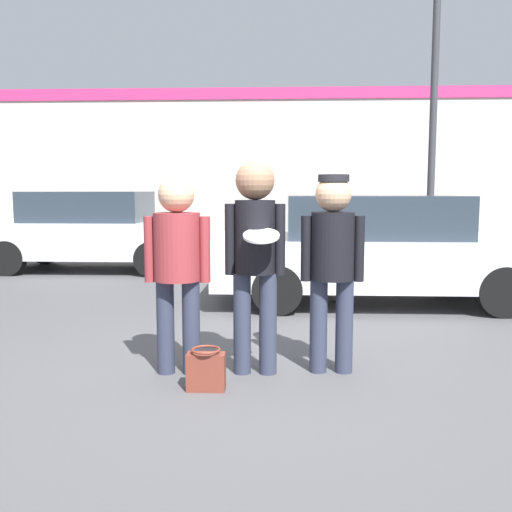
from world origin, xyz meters
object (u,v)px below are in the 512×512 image
(handbag, at_px, (206,370))
(shrub, at_px, (137,230))
(person_right, at_px, (332,254))
(parked_car_far, at_px, (93,231))
(street_lamp, at_px, (447,75))
(parked_car_near, at_px, (377,249))
(person_left, at_px, (177,257))
(person_middle_with_frisbee, at_px, (255,247))

(handbag, bearing_deg, shrub, 107.35)
(person_right, relative_size, parked_car_far, 0.39)
(street_lamp, height_order, handbag, street_lamp)
(street_lamp, bearing_deg, shrub, 143.08)
(handbag, bearing_deg, street_lamp, 58.75)
(shrub, bearing_deg, person_right, -66.55)
(parked_car_near, relative_size, handbag, 13.38)
(parked_car_near, relative_size, street_lamp, 0.81)
(person_left, bearing_deg, person_right, 4.38)
(person_left, relative_size, parked_car_near, 0.37)
(person_left, distance_m, shrub, 10.19)
(person_left, relative_size, person_middle_with_frisbee, 0.93)
(parked_car_far, bearing_deg, parked_car_near, -31.51)
(person_middle_with_frisbee, distance_m, street_lamp, 6.15)
(shrub, bearing_deg, person_left, -73.53)
(handbag, bearing_deg, parked_car_far, 115.15)
(person_right, height_order, handbag, person_right)
(person_left, relative_size, parked_car_far, 0.39)
(parked_car_near, distance_m, parked_car_far, 5.90)
(parked_car_near, height_order, handbag, parked_car_near)
(person_left, distance_m, parked_car_far, 6.91)
(street_lamp, distance_m, handbag, 7.05)
(person_middle_with_frisbee, bearing_deg, parked_car_near, 64.24)
(person_right, height_order, parked_car_far, person_right)
(person_left, relative_size, shrub, 1.57)
(shrub, bearing_deg, person_middle_with_frisbee, -70.02)
(street_lamp, relative_size, shrub, 5.22)
(person_left, xyz_separation_m, parked_car_far, (-2.85, 6.28, -0.24))
(person_right, bearing_deg, person_left, -175.62)
(person_left, bearing_deg, shrub, 106.47)
(street_lamp, bearing_deg, parked_car_near, -127.87)
(person_right, distance_m, parked_car_far, 7.46)
(person_right, bearing_deg, person_middle_with_frisbee, -173.82)
(shrub, bearing_deg, street_lamp, -36.92)
(person_left, relative_size, handbag, 5.00)
(person_middle_with_frisbee, xyz_separation_m, parked_car_near, (1.53, 3.17, -0.34))
(person_left, xyz_separation_m, handbag, (0.29, -0.41, -0.85))
(street_lamp, bearing_deg, person_middle_with_frisbee, -120.42)
(person_left, relative_size, street_lamp, 0.30)
(person_left, height_order, person_right, person_right)
(shrub, relative_size, handbag, 3.18)
(street_lamp, bearing_deg, person_right, -114.74)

